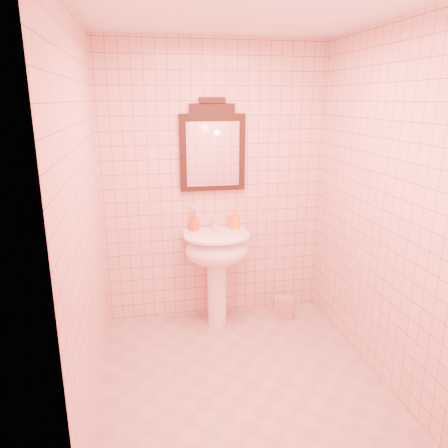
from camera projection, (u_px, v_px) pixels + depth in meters
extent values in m
plane|color=tan|center=(242.00, 381.00, 3.21)|extent=(2.20, 2.20, 0.00)
cube|color=beige|center=(215.00, 186.00, 3.90)|extent=(2.00, 0.02, 2.50)
cylinder|color=white|center=(217.00, 288.00, 3.94)|extent=(0.17, 0.17, 0.70)
ellipsoid|color=white|center=(217.00, 250.00, 3.82)|extent=(0.56, 0.46, 0.28)
cube|color=white|center=(214.00, 232.00, 3.94)|extent=(0.56, 0.15, 0.05)
cylinder|color=white|center=(217.00, 236.00, 3.78)|extent=(0.58, 0.58, 0.02)
cylinder|color=white|center=(214.00, 225.00, 3.92)|extent=(0.04, 0.04, 0.09)
cylinder|color=white|center=(215.00, 222.00, 3.86)|extent=(0.02, 0.10, 0.02)
cylinder|color=white|center=(216.00, 226.00, 3.82)|extent=(0.02, 0.02, 0.04)
cube|color=white|center=(214.00, 218.00, 3.92)|extent=(0.01, 0.07, 0.01)
cube|color=black|center=(212.00, 153.00, 3.79)|extent=(0.57, 0.05, 0.66)
cube|color=black|center=(212.00, 108.00, 3.69)|extent=(0.39, 0.05, 0.08)
cube|color=black|center=(212.00, 101.00, 3.67)|extent=(0.22, 0.05, 0.06)
cube|color=white|center=(213.00, 154.00, 3.77)|extent=(0.46, 0.01, 0.55)
cylinder|color=#E34B13|center=(194.00, 225.00, 3.89)|extent=(0.09, 0.09, 0.11)
cylinder|color=silver|center=(196.00, 219.00, 3.89)|extent=(0.01, 0.01, 0.20)
cylinder|color=#338CD8|center=(195.00, 219.00, 3.90)|extent=(0.01, 0.01, 0.20)
cylinder|color=#E5334C|center=(193.00, 219.00, 3.90)|extent=(0.01, 0.01, 0.20)
cylinder|color=#3FBF59|center=(192.00, 220.00, 3.88)|extent=(0.01, 0.01, 0.20)
cylinder|color=#D8CC4C|center=(193.00, 220.00, 3.86)|extent=(0.01, 0.01, 0.20)
cylinder|color=purple|center=(196.00, 220.00, 3.87)|extent=(0.01, 0.01, 0.20)
imported|color=orange|center=(234.00, 219.00, 3.93)|extent=(0.11, 0.11, 0.18)
cube|color=tan|center=(283.00, 307.00, 4.12)|extent=(0.19, 0.16, 0.20)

